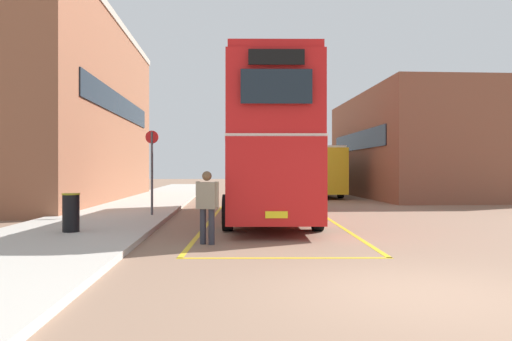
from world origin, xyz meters
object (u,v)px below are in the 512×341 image
(double_decker_bus, at_px, (268,145))
(single_deck_bus, at_px, (310,170))
(pedestrian_boarding, at_px, (207,202))
(bus_stop_sign, at_px, (152,164))
(litter_bin, at_px, (71,212))

(double_decker_bus, xyz_separation_m, single_deck_bus, (3.91, 14.46, -0.87))
(pedestrian_boarding, xyz_separation_m, bus_stop_sign, (-2.11, 5.69, 0.91))
(double_decker_bus, xyz_separation_m, pedestrian_boarding, (-1.85, -5.56, -1.57))
(double_decker_bus, distance_m, litter_bin, 7.03)
(pedestrian_boarding, bearing_deg, double_decker_bus, 71.59)
(single_deck_bus, height_order, bus_stop_sign, single_deck_bus)
(bus_stop_sign, bearing_deg, litter_bin, -106.43)
(pedestrian_boarding, bearing_deg, bus_stop_sign, 110.33)
(single_deck_bus, relative_size, bus_stop_sign, 3.40)
(double_decker_bus, xyz_separation_m, litter_bin, (-5.25, -4.27, -1.89))
(pedestrian_boarding, distance_m, bus_stop_sign, 6.13)
(litter_bin, bearing_deg, single_deck_bus, 63.93)
(double_decker_bus, bearing_deg, pedestrian_boarding, -108.41)
(double_decker_bus, relative_size, litter_bin, 11.29)
(litter_bin, relative_size, bus_stop_sign, 0.33)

